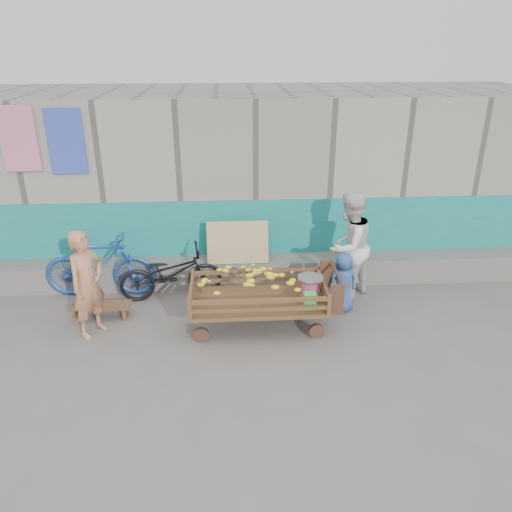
{
  "coord_description": "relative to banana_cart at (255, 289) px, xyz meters",
  "views": [
    {
      "loc": [
        0.12,
        -5.31,
        3.87
      ],
      "look_at": [
        0.53,
        1.2,
        1.0
      ],
      "focal_mm": 35.0,
      "sensor_mm": 36.0,
      "label": 1
    }
  ],
  "objects": [
    {
      "name": "woman",
      "position": [
        1.51,
        0.82,
        0.27
      ],
      "size": [
        1.08,
        1.07,
        1.76
      ],
      "primitive_type": "imported",
      "rotation": [
        0.0,
        0.0,
        3.89
      ],
      "color": "silver",
      "rests_on": "ground"
    },
    {
      "name": "banana_cart",
      "position": [
        0.0,
        0.0,
        0.0
      ],
      "size": [
        2.11,
        0.96,
        0.9
      ],
      "color": "brown",
      "rests_on": "ground"
    },
    {
      "name": "building_wall",
      "position": [
        -0.51,
        3.12,
        0.86
      ],
      "size": [
        12.0,
        3.5,
        3.0
      ],
      "color": "gray",
      "rests_on": "ground"
    },
    {
      "name": "ground",
      "position": [
        -0.5,
        -0.93,
        -0.61
      ],
      "size": [
        80.0,
        80.0,
        0.0
      ],
      "primitive_type": "plane",
      "color": "#5D5A55",
      "rests_on": "ground"
    },
    {
      "name": "vendor_man",
      "position": [
        -2.3,
        -0.02,
        0.17
      ],
      "size": [
        0.61,
        0.68,
        1.55
      ],
      "primitive_type": "imported",
      "rotation": [
        0.0,
        0.0,
        1.02
      ],
      "color": "#B1734F",
      "rests_on": "ground"
    },
    {
      "name": "child",
      "position": [
        1.35,
        0.37,
        -0.13
      ],
      "size": [
        0.53,
        0.41,
        0.95
      ],
      "primitive_type": "imported",
      "rotation": [
        0.0,
        0.0,
        3.39
      ],
      "color": "#294B8D",
      "rests_on": "ground"
    },
    {
      "name": "bench",
      "position": [
        -2.28,
        0.39,
        -0.45
      ],
      "size": [
        0.89,
        0.27,
        0.22
      ],
      "color": "brown",
      "rests_on": "ground"
    },
    {
      "name": "bicycle_blue",
      "position": [
        -2.42,
        1.12,
        -0.08
      ],
      "size": [
        1.79,
        0.58,
        1.06
      ],
      "primitive_type": "imported",
      "rotation": [
        0.0,
        0.0,
        1.52
      ],
      "color": "#244A9B",
      "rests_on": "ground"
    },
    {
      "name": "bicycle_dark",
      "position": [
        -1.28,
        0.97,
        -0.18
      ],
      "size": [
        1.69,
        0.82,
        0.85
      ],
      "primitive_type": "imported",
      "rotation": [
        0.0,
        0.0,
        1.74
      ],
      "color": "black",
      "rests_on": "ground"
    }
  ]
}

